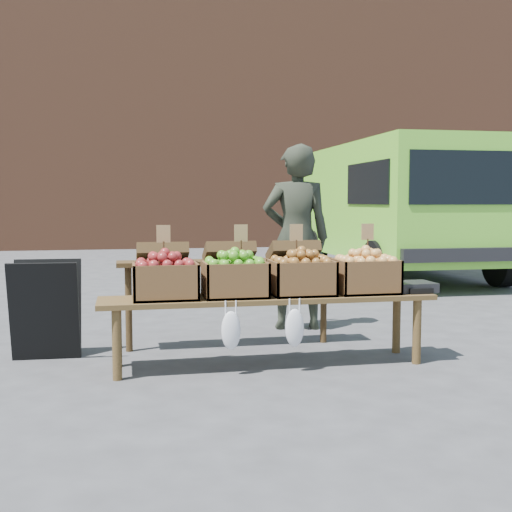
{
  "coord_description": "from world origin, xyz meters",
  "views": [
    {
      "loc": [
        -1.31,
        -5.16,
        1.33
      ],
      "look_at": [
        -0.18,
        0.33,
        0.85
      ],
      "focal_mm": 45.0,
      "sensor_mm": 36.0,
      "label": 1
    }
  ],
  "objects": [
    {
      "name": "vendor",
      "position": [
        0.44,
        1.26,
        0.96
      ],
      "size": [
        0.76,
        0.56,
        1.91
      ],
      "primitive_type": "imported",
      "rotation": [
        0.0,
        0.0,
        2.99
      ],
      "color": "#292E22",
      "rests_on": "ground"
    },
    {
      "name": "crate_red_apples",
      "position": [
        0.1,
        -0.17,
        0.71
      ],
      "size": [
        0.5,
        0.4,
        0.28
      ],
      "primitive_type": null,
      "color": "#A87028",
      "rests_on": "display_bench"
    },
    {
      "name": "delivery_van",
      "position": [
        3.43,
        5.41,
        1.15
      ],
      "size": [
        2.39,
        5.15,
        2.3
      ],
      "primitive_type": null,
      "rotation": [
        0.0,
        0.0,
        -0.01
      ],
      "color": "#76DE35",
      "rests_on": "ground"
    },
    {
      "name": "brick_building",
      "position": [
        0.0,
        15.0,
        5.0
      ],
      "size": [
        24.0,
        4.0,
        10.0
      ],
      "primitive_type": "cube",
      "color": "brown",
      "rests_on": "ground"
    },
    {
      "name": "crate_green_apples",
      "position": [
        0.65,
        -0.17,
        0.71
      ],
      "size": [
        0.5,
        0.4,
        0.28
      ],
      "primitive_type": null,
      "color": "gold",
      "rests_on": "display_bench"
    },
    {
      "name": "crate_golden_apples",
      "position": [
        -1.0,
        -0.17,
        0.71
      ],
      "size": [
        0.5,
        0.4,
        0.28
      ],
      "primitive_type": null,
      "color": "maroon",
      "rests_on": "display_bench"
    },
    {
      "name": "display_bench",
      "position": [
        -0.18,
        -0.17,
        0.28
      ],
      "size": [
        2.7,
        0.56,
        0.57
      ],
      "primitive_type": null,
      "color": "brown",
      "rests_on": "ground"
    },
    {
      "name": "crate_russet_pears",
      "position": [
        -0.45,
        -0.17,
        0.71
      ],
      "size": [
        0.5,
        0.4,
        0.28
      ],
      "primitive_type": null,
      "color": "#388814",
      "rests_on": "display_bench"
    },
    {
      "name": "back_table",
      "position": [
        -0.38,
        0.55,
        0.52
      ],
      "size": [
        2.1,
        0.44,
        1.04
      ],
      "primitive_type": null,
      "color": "#3F2C16",
      "rests_on": "ground"
    },
    {
      "name": "ground",
      "position": [
        0.0,
        0.0,
        0.0
      ],
      "size": [
        80.0,
        80.0,
        0.0
      ],
      "primitive_type": "plane",
      "color": "#474749"
    },
    {
      "name": "weighing_scale",
      "position": [
        1.07,
        -0.17,
        0.61
      ],
      "size": [
        0.34,
        0.3,
        0.08
      ],
      "primitive_type": "cube",
      "color": "black",
      "rests_on": "display_bench"
    },
    {
      "name": "chalkboard_sign",
      "position": [
        -1.97,
        0.42,
        0.42
      ],
      "size": [
        0.57,
        0.33,
        0.85
      ],
      "primitive_type": null,
      "rotation": [
        0.0,
        0.0,
        -0.04
      ],
      "color": "black",
      "rests_on": "ground"
    }
  ]
}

